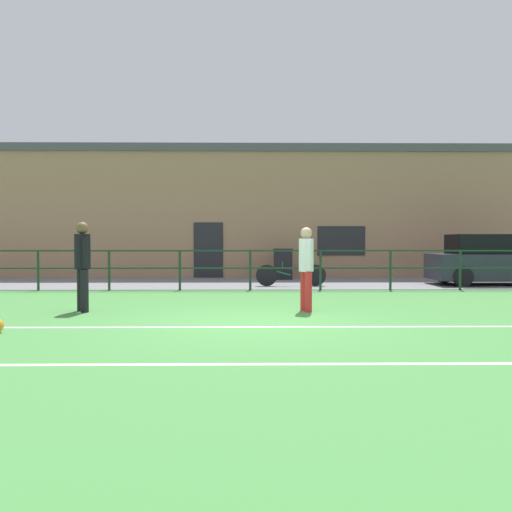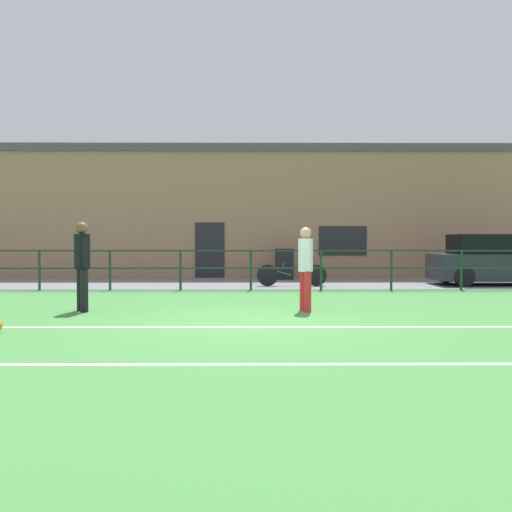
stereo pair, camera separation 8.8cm
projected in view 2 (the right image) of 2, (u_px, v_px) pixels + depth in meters
ground at (250, 324)px, 9.23m from camera, size 60.00×44.00×0.04m
field_line_touchline at (250, 327)px, 8.74m from camera, size 36.00×0.11×0.00m
field_line_hash at (248, 364)px, 6.10m from camera, size 36.00×0.11×0.00m
pavement_strip at (251, 283)px, 17.73m from camera, size 48.00×5.00×0.02m
perimeter_fence at (251, 264)px, 15.21m from camera, size 36.07×0.07×1.15m
clubhouse_facade at (251, 212)px, 21.35m from camera, size 28.00×2.56×5.08m
player_goalkeeper at (82, 261)px, 10.65m from camera, size 0.31×0.43×1.78m
player_striker at (305, 264)px, 10.66m from camera, size 0.29×0.45×1.68m
parked_car_red at (497, 261)px, 16.93m from camera, size 4.15×1.76×1.59m
bicycle_parked_1 at (292, 275)px, 16.43m from camera, size 2.16×0.04×0.75m
trash_bin_0 at (284, 264)px, 19.33m from camera, size 0.68×0.58×1.10m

